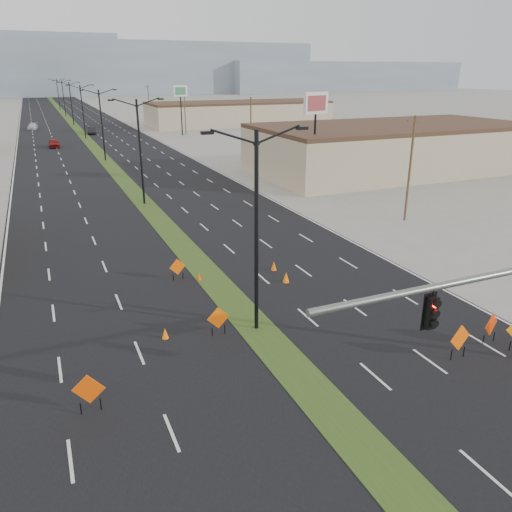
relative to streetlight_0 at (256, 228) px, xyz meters
name	(u,v)px	position (x,y,z in m)	size (l,w,h in m)	color
ground	(412,502)	(0.00, -12.00, -5.42)	(600.00, 600.00, 0.00)	gray
road_surface	(84,136)	(0.00, 88.00, -5.42)	(25.00, 400.00, 0.02)	black
median_strip	(84,136)	(0.00, 88.00, -5.42)	(2.00, 400.00, 0.04)	#2B4F1C
building_se_near	(393,149)	(34.00, 33.00, -2.67)	(36.00, 18.00, 5.50)	tan
building_se_far	(239,114)	(38.00, 98.00, -2.92)	(44.00, 16.00, 5.00)	tan
mesa_center	(119,68)	(40.00, 288.00, 8.58)	(220.00, 50.00, 28.00)	gray
mesa_east	(338,77)	(180.00, 278.00, 3.58)	(160.00, 50.00, 18.00)	gray
streetlight_0	(256,228)	(0.00, 0.00, 0.00)	(5.15, 0.24, 10.02)	black
streetlight_1	(140,149)	(0.00, 28.00, 0.00)	(5.15, 0.24, 10.02)	black
streetlight_2	(102,123)	(0.00, 56.00, 0.00)	(5.15, 0.24, 10.02)	black
streetlight_3	(83,110)	(0.00, 84.00, 0.00)	(5.15, 0.24, 10.02)	black
streetlight_4	(71,102)	(0.00, 112.00, 0.00)	(5.15, 0.24, 10.02)	black
streetlight_5	(64,97)	(0.00, 140.00, 0.00)	(5.15, 0.24, 10.02)	black
streetlight_6	(58,93)	(0.00, 168.00, 0.00)	(5.15, 0.24, 10.02)	black
utility_pole_0	(410,168)	(20.00, 13.00, -0.74)	(1.60, 0.20, 9.00)	#4C3823
utility_pole_1	(251,128)	(20.00, 48.00, -0.74)	(1.60, 0.20, 9.00)	#4C3823
utility_pole_2	(185,111)	(20.00, 83.00, -0.74)	(1.60, 0.20, 9.00)	#4C3823
utility_pole_3	(149,102)	(20.00, 118.00, -0.74)	(1.60, 0.20, 9.00)	#4C3823
car_left	(54,143)	(-6.28, 73.56, -4.70)	(1.71, 4.24, 1.44)	maroon
car_mid	(92,130)	(2.00, 91.60, -4.67)	(1.59, 4.57, 1.51)	black
car_far	(33,127)	(-9.31, 105.26, -4.73)	(1.92, 4.72, 1.37)	silver
construction_sign_0	(89,390)	(-8.54, -3.59, -4.43)	(1.23, 0.38, 1.69)	#DC4404
construction_sign_1	(218,319)	(-2.00, 0.16, -4.52)	(1.15, 0.05, 1.53)	#FB5805
construction_sign_2	(178,268)	(-2.00, 7.85, -4.59)	(1.06, 0.19, 1.42)	#E04F04
construction_sign_3	(460,339)	(7.34, -6.29, -4.40)	(1.29, 0.23, 1.73)	#FF5A05
construction_sign_5	(491,326)	(9.82, -5.79, -4.50)	(1.14, 0.40, 1.57)	red
cone_0	(165,333)	(-4.54, 0.86, -5.13)	(0.34, 0.34, 0.57)	orange
cone_1	(286,277)	(4.08, 4.74, -5.07)	(0.41, 0.41, 0.69)	orange
cone_2	(274,266)	(4.26, 6.89, -5.10)	(0.38, 0.38, 0.63)	#ED6504
cone_3	(199,276)	(-0.82, 7.22, -5.15)	(0.32, 0.32, 0.54)	#D84D04
pole_sign_east_near	(316,110)	(18.85, 27.40, 3.09)	(3.34, 1.29, 10.36)	black
pole_sign_east_far	(180,95)	(18.99, 82.13, 2.56)	(3.13, 1.33, 9.75)	black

